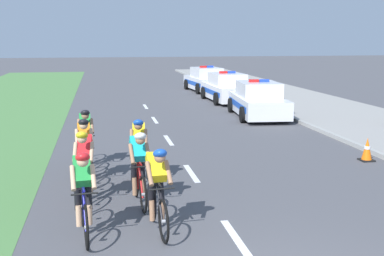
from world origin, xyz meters
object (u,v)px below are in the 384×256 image
object	(u,v)px
cyclist_third	(85,165)
cyclist_seventh	(86,137)
police_car_nearest	(258,101)
police_car_second	(227,89)
cyclist_fourth	(139,167)
police_car_third	(206,80)
traffic_cone_near	(367,150)
cyclist_second	(157,188)
cyclist_sixth	(139,149)
cyclist_fifth	(85,149)
cyclist_lead	(83,192)

from	to	relation	value
cyclist_third	cyclist_seventh	size ratio (longest dim) A/B	1.00
police_car_nearest	police_car_second	xyz separation A→B (m)	(0.00, 5.14, 0.00)
cyclist_third	cyclist_fourth	xyz separation A→B (m)	(1.05, -0.32, 0.00)
cyclist_third	police_car_third	xyz separation A→B (m)	(6.87, 19.86, -0.11)
cyclist_seventh	traffic_cone_near	world-z (taller)	cyclist_seventh
police_car_nearest	cyclist_second	bearing A→B (deg)	-116.06
cyclist_third	police_car_nearest	world-z (taller)	police_car_nearest
cyclist_third	police_car_second	world-z (taller)	police_car_second
cyclist_fourth	traffic_cone_near	distance (m)	6.80
cyclist_sixth	traffic_cone_near	xyz separation A→B (m)	(6.23, 0.86, -0.48)
cyclist_fifth	traffic_cone_near	size ratio (longest dim) A/B	2.69
police_car_second	traffic_cone_near	world-z (taller)	police_car_second
cyclist_third	cyclist_sixth	size ratio (longest dim) A/B	1.00
cyclist_second	cyclist_third	bearing A→B (deg)	125.43
police_car_nearest	cyclist_seventh	bearing A→B (deg)	-135.25
cyclist_fourth	cyclist_fifth	world-z (taller)	same
police_car_third	traffic_cone_near	distance (m)	17.82
cyclist_sixth	traffic_cone_near	world-z (taller)	cyclist_sixth
cyclist_second	police_car_nearest	xyz separation A→B (m)	(5.62, 11.48, -0.11)
cyclist_sixth	police_car_nearest	size ratio (longest dim) A/B	0.38
cyclist_sixth	police_car_third	bearing A→B (deg)	73.05
police_car_third	cyclist_fifth	bearing A→B (deg)	-110.61
police_car_second	traffic_cone_near	size ratio (longest dim) A/B	6.94
cyclist_seventh	police_car_third	world-z (taller)	police_car_third
cyclist_fourth	cyclist_fifth	bearing A→B (deg)	121.46
cyclist_fourth	police_car_second	xyz separation A→B (m)	(5.81, 15.18, -0.11)
cyclist_sixth	police_car_second	distance (m)	14.81
cyclist_lead	police_car_second	world-z (taller)	police_car_second
cyclist_seventh	cyclist_fourth	bearing A→B (deg)	-70.94
cyclist_seventh	police_car_nearest	xyz separation A→B (m)	(6.91, 6.85, -0.11)
cyclist_third	cyclist_lead	bearing A→B (deg)	-89.35
cyclist_fourth	police_car_nearest	bearing A→B (deg)	59.96
cyclist_seventh	cyclist_lead	bearing A→B (deg)	-89.13
cyclist_seventh	police_car_second	world-z (taller)	police_car_second
cyclist_third	cyclist_seventh	world-z (taller)	same
cyclist_fifth	police_car_second	bearing A→B (deg)	62.70
cyclist_fourth	cyclist_sixth	size ratio (longest dim) A/B	1.00
cyclist_lead	cyclist_second	distance (m)	1.23
police_car_second	traffic_cone_near	bearing A→B (deg)	-87.58
cyclist_second	police_car_second	xyz separation A→B (m)	(5.62, 16.62, -0.11)
cyclist_second	traffic_cone_near	world-z (taller)	cyclist_second
cyclist_lead	police_car_nearest	xyz separation A→B (m)	(6.84, 11.50, -0.11)
police_car_second	cyclist_fifth	bearing A→B (deg)	-117.30
cyclist_lead	cyclist_seventh	distance (m)	4.65
cyclist_lead	police_car_nearest	distance (m)	13.38
cyclist_second	traffic_cone_near	distance (m)	7.26
cyclist_fifth	traffic_cone_near	bearing A→B (deg)	4.42
cyclist_fifth	police_car_third	world-z (taller)	police_car_third
cyclist_fourth	cyclist_seventh	world-z (taller)	same
police_car_nearest	police_car_second	size ratio (longest dim) A/B	1.02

